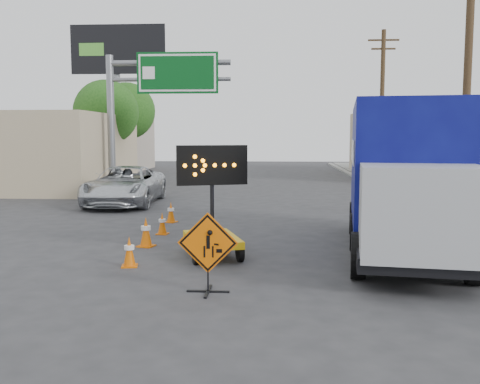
# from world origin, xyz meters

# --- Properties ---
(ground) EXTENTS (100.00, 100.00, 0.00)m
(ground) POSITION_xyz_m (0.00, 0.00, 0.00)
(ground) COLOR #2D2D30
(ground) RESTS_ON ground
(curb_right) EXTENTS (0.40, 60.00, 0.12)m
(curb_right) POSITION_xyz_m (7.20, 15.00, 0.06)
(curb_right) COLOR gray
(curb_right) RESTS_ON ground
(sidewalk_right) EXTENTS (4.00, 60.00, 0.15)m
(sidewalk_right) POSITION_xyz_m (9.50, 15.00, 0.07)
(sidewalk_right) COLOR gray
(sidewalk_right) RESTS_ON ground
(storefront_left_far) EXTENTS (12.00, 10.00, 4.40)m
(storefront_left_far) POSITION_xyz_m (-15.00, 34.00, 2.20)
(storefront_left_far) COLOR #A99A8D
(storefront_left_far) RESTS_ON ground
(building_right_far) EXTENTS (10.00, 14.00, 4.60)m
(building_right_far) POSITION_xyz_m (13.00, 30.00, 2.30)
(building_right_far) COLOR tan
(building_right_far) RESTS_ON ground
(highway_gantry) EXTENTS (6.18, 0.38, 6.90)m
(highway_gantry) POSITION_xyz_m (-4.43, 17.96, 5.07)
(highway_gantry) COLOR slate
(highway_gantry) RESTS_ON ground
(billboard) EXTENTS (6.10, 0.54, 9.85)m
(billboard) POSITION_xyz_m (-8.35, 25.87, 7.35)
(billboard) COLOR slate
(billboard) RESTS_ON ground
(utility_pole_near) EXTENTS (1.80, 0.26, 9.00)m
(utility_pole_near) POSITION_xyz_m (8.00, 10.00, 4.68)
(utility_pole_near) COLOR #46321E
(utility_pole_near) RESTS_ON ground
(utility_pole_far) EXTENTS (1.80, 0.26, 9.00)m
(utility_pole_far) POSITION_xyz_m (8.00, 24.00, 4.68)
(utility_pole_far) COLOR #46321E
(utility_pole_far) RESTS_ON ground
(tree_left_near) EXTENTS (3.71, 3.71, 6.03)m
(tree_left_near) POSITION_xyz_m (-8.00, 22.00, 4.16)
(tree_left_near) COLOR #46321E
(tree_left_near) RESTS_ON ground
(tree_left_far) EXTENTS (4.10, 4.10, 6.66)m
(tree_left_far) POSITION_xyz_m (-9.00, 30.00, 4.60)
(tree_left_far) COLOR #46321E
(tree_left_far) RESTS_ON ground
(construction_sign) EXTENTS (1.12, 0.80, 1.49)m
(construction_sign) POSITION_xyz_m (0.41, 1.13, 0.79)
(construction_sign) COLOR black
(construction_sign) RESTS_ON ground
(arrow_board) EXTENTS (1.64, 2.12, 2.65)m
(arrow_board) POSITION_xyz_m (0.16, 4.02, 0.60)
(arrow_board) COLOR gold
(arrow_board) RESTS_ON ground
(pickup_truck) EXTENTS (2.81, 5.79, 1.59)m
(pickup_truck) POSITION_xyz_m (-4.58, 13.40, 0.79)
(pickup_truck) COLOR silver
(pickup_truck) RESTS_ON ground
(box_truck) EXTENTS (3.28, 7.96, 3.66)m
(box_truck) POSITION_xyz_m (4.72, 4.72, 1.66)
(box_truck) COLOR black
(box_truck) RESTS_ON ground
(cone_a) EXTENTS (0.40, 0.40, 0.67)m
(cone_a) POSITION_xyz_m (-1.56, 2.95, 0.34)
(cone_a) COLOR #D95C04
(cone_a) RESTS_ON ground
(cone_b) EXTENTS (0.49, 0.49, 0.77)m
(cone_b) POSITION_xyz_m (-1.69, 5.07, 0.39)
(cone_b) COLOR #D95C04
(cone_b) RESTS_ON ground
(cone_c) EXTENTS (0.36, 0.36, 0.64)m
(cone_c) POSITION_xyz_m (-1.63, 6.80, 0.32)
(cone_c) COLOR #D95C04
(cone_c) RESTS_ON ground
(cone_d) EXTENTS (0.45, 0.45, 0.67)m
(cone_d) POSITION_xyz_m (-1.79, 8.95, 0.34)
(cone_d) COLOR #D95C04
(cone_d) RESTS_ON ground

